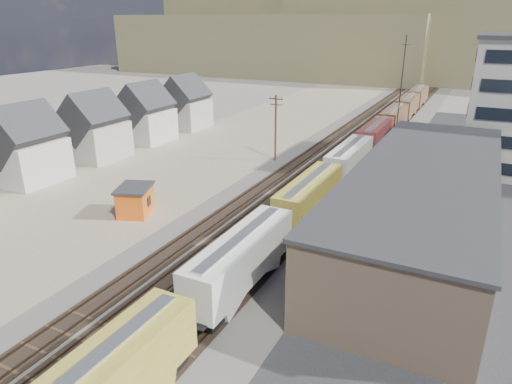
% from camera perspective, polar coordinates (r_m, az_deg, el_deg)
% --- Properties ---
extents(ground, '(300.00, 300.00, 0.00)m').
position_cam_1_polar(ground, '(33.65, -15.03, -17.04)').
color(ground, '#6B6356').
rests_on(ground, ground).
extents(ballast_bed, '(18.00, 200.00, 0.06)m').
position_cam_1_polar(ballast_bed, '(74.44, 10.96, 4.61)').
color(ballast_bed, '#4C4742').
rests_on(ballast_bed, ground).
extents(dirt_yard, '(24.00, 180.00, 0.03)m').
position_cam_1_polar(dirt_yard, '(73.60, -6.46, 4.66)').
color(dirt_yard, '#86775C').
rests_on(dirt_yard, ground).
extents(asphalt_lot, '(26.00, 120.00, 0.04)m').
position_cam_1_polar(asphalt_lot, '(57.83, 27.89, -2.25)').
color(asphalt_lot, '#232326').
rests_on(asphalt_lot, ground).
extents(rail_tracks, '(11.40, 200.00, 0.24)m').
position_cam_1_polar(rail_tracks, '(74.56, 10.56, 4.73)').
color(rail_tracks, black).
rests_on(rail_tracks, ground).
extents(freight_train, '(3.00, 119.74, 4.46)m').
position_cam_1_polar(freight_train, '(69.50, 13.30, 5.65)').
color(freight_train, black).
rests_on(freight_train, ground).
extents(warehouse, '(12.40, 40.40, 7.25)m').
position_cam_1_polar(warehouse, '(47.28, 20.13, -1.11)').
color(warehouse, tan).
rests_on(warehouse, ground).
extents(utility_pole_north, '(2.20, 0.32, 10.00)m').
position_cam_1_polar(utility_pole_north, '(68.62, 2.47, 8.15)').
color(utility_pole_north, '#382619').
rests_on(utility_pole_north, ground).
extents(radio_mast, '(1.20, 0.16, 18.00)m').
position_cam_1_polar(radio_mast, '(80.92, 17.62, 11.91)').
color(radio_mast, black).
rests_on(radio_mast, ground).
extents(townhouse_row, '(8.15, 68.16, 10.47)m').
position_cam_1_polar(townhouse_row, '(70.71, -23.02, 6.09)').
color(townhouse_row, '#B7B2A8').
rests_on(townhouse_row, ground).
extents(hills_north, '(265.00, 80.00, 32.00)m').
position_cam_1_polar(hills_north, '(188.06, 22.00, 17.46)').
color(hills_north, brown).
rests_on(hills_north, ground).
extents(maintenance_shed, '(4.84, 5.40, 3.25)m').
position_cam_1_polar(maintenance_shed, '(51.80, -14.87, -0.99)').
color(maintenance_shed, orange).
rests_on(maintenance_shed, ground).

